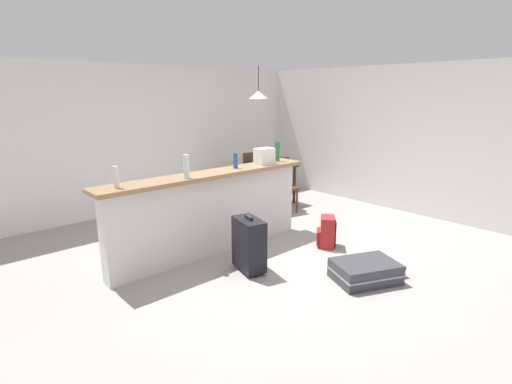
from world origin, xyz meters
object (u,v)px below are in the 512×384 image
object	(u,v)px
grocery_bag	(264,156)
dining_chair_far_side	(249,173)
bottle_green	(277,151)
suitcase_flat_charcoal	(365,271)
backpack_red	(327,232)
suitcase_upright_black	(249,244)
bottle_clear	(186,167)
dining_table	(263,170)
bottle_white	(116,177)
dining_chair_near_partition	(282,182)
pendant_lamp	(259,95)
bottle_blue	(236,161)

from	to	relation	value
grocery_bag	dining_chair_far_side	distance (m)	2.24
bottle_green	suitcase_flat_charcoal	xyz separation A→B (m)	(-0.43, -1.83, -1.10)
grocery_bag	backpack_red	world-z (taller)	grocery_bag
suitcase_flat_charcoal	suitcase_upright_black	size ratio (longest dim) A/B	1.33
bottle_clear	dining_table	xyz separation A→B (m)	(2.47, 1.35, -0.56)
bottle_clear	bottle_green	distance (m)	1.63
bottle_clear	suitcase_upright_black	world-z (taller)	bottle_clear
bottle_white	grocery_bag	distance (m)	2.13
backpack_red	suitcase_upright_black	bearing A→B (deg)	173.85
suitcase_upright_black	dining_chair_near_partition	bearing A→B (deg)	35.66
pendant_lamp	suitcase_upright_black	distance (m)	3.32
dining_chair_far_side	bottle_white	bearing A→B (deg)	-152.29
bottle_clear	suitcase_upright_black	bearing A→B (deg)	-57.45
bottle_white	dining_chair_near_partition	distance (m)	3.41
bottle_green	backpack_red	size ratio (longest dim) A/B	0.69
dining_chair_far_side	bottle_clear	bearing A→B (deg)	-144.25
bottle_clear	backpack_red	xyz separation A→B (m)	(1.67, -0.77, -1.00)
dining_table	dining_chair_far_side	xyz separation A→B (m)	(0.09, 0.50, -0.13)
grocery_bag	suitcase_flat_charcoal	xyz separation A→B (m)	(-0.13, -1.78, -1.06)
bottle_blue	dining_table	distance (m)	2.12
dining_chair_near_partition	bottle_clear	bearing A→B (deg)	-161.10
suitcase_flat_charcoal	grocery_bag	bearing A→B (deg)	85.73
dining_table	suitcase_flat_charcoal	bearing A→B (deg)	-112.82
bottle_blue	grocery_bag	bearing A→B (deg)	-1.68
bottle_white	bottle_green	bearing A→B (deg)	1.57
bottle_white	backpack_red	world-z (taller)	bottle_white
grocery_bag	suitcase_upright_black	xyz separation A→B (m)	(-0.92, -0.73, -0.84)
grocery_bag	dining_chair_near_partition	world-z (taller)	grocery_bag
bottle_white	backpack_red	bearing A→B (deg)	-18.83
dining_chair_near_partition	suitcase_upright_black	size ratio (longest dim) A/B	1.39
bottle_green	backpack_red	world-z (taller)	bottle_green
dining_table	suitcase_flat_charcoal	distance (m)	3.33
bottle_blue	suitcase_upright_black	bearing A→B (deg)	-119.37
dining_table	bottle_green	bearing A→B (deg)	-125.14
bottle_blue	dining_chair_far_side	world-z (taller)	bottle_blue
bottle_blue	bottle_green	bearing A→B (deg)	2.13
dining_chair_near_partition	pendant_lamp	bearing A→B (deg)	93.13
bottle_clear	bottle_blue	distance (m)	0.83
bottle_white	pendant_lamp	bearing A→B (deg)	22.59
bottle_clear	suitcase_upright_black	size ratio (longest dim) A/B	0.41
bottle_blue	backpack_red	world-z (taller)	bottle_blue
bottle_green	grocery_bag	xyz separation A→B (m)	(-0.30, -0.04, -0.03)
dining_chair_far_side	backpack_red	size ratio (longest dim) A/B	2.21
dining_table	pendant_lamp	size ratio (longest dim) A/B	1.78
bottle_clear	pendant_lamp	world-z (taller)	pendant_lamp
suitcase_flat_charcoal	suitcase_upright_black	xyz separation A→B (m)	(-0.79, 1.05, 0.22)
bottle_clear	pendant_lamp	distance (m)	2.92
bottle_green	dining_table	world-z (taller)	bottle_green
dining_chair_near_partition	dining_chair_far_side	world-z (taller)	same
bottle_clear	suitcase_flat_charcoal	size ratio (longest dim) A/B	0.31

